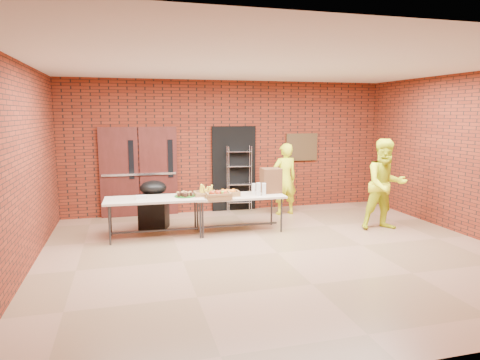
# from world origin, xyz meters

# --- Properties ---
(room) EXTENTS (8.08, 7.08, 3.28)m
(room) POSITION_xyz_m (0.00, 0.00, 1.60)
(room) COLOR #856748
(room) RESTS_ON ground
(double_doors) EXTENTS (1.78, 0.12, 2.10)m
(double_doors) POSITION_xyz_m (-2.20, 3.44, 1.05)
(double_doors) COLOR #4A1815
(double_doors) RESTS_ON room
(dark_doorway) EXTENTS (1.10, 0.06, 2.10)m
(dark_doorway) POSITION_xyz_m (0.10, 3.46, 1.05)
(dark_doorway) COLOR black
(dark_doorway) RESTS_ON room
(bronze_plaque) EXTENTS (0.85, 0.04, 0.70)m
(bronze_plaque) POSITION_xyz_m (1.90, 3.45, 1.55)
(bronze_plaque) COLOR #47311C
(bronze_plaque) RESTS_ON room
(wire_rack) EXTENTS (0.62, 0.29, 1.62)m
(wire_rack) POSITION_xyz_m (0.20, 3.32, 0.81)
(wire_rack) COLOR silver
(wire_rack) RESTS_ON room
(table_left) EXTENTS (1.92, 0.84, 0.78)m
(table_left) POSITION_xyz_m (-1.99, 1.54, 0.71)
(table_left) COLOR beige
(table_left) RESTS_ON room
(table_right) EXTENTS (1.84, 0.79, 0.75)m
(table_right) POSITION_xyz_m (-0.28, 1.54, 0.69)
(table_right) COLOR beige
(table_right) RESTS_ON room
(basket_bananas) EXTENTS (0.44, 0.34, 0.14)m
(basket_bananas) POSITION_xyz_m (-0.98, 1.54, 0.81)
(basket_bananas) COLOR #94623C
(basket_bananas) RESTS_ON table_right
(basket_oranges) EXTENTS (0.40, 0.31, 0.13)m
(basket_oranges) POSITION_xyz_m (-0.49, 1.53, 0.81)
(basket_oranges) COLOR #94623C
(basket_oranges) RESTS_ON table_right
(basket_apples) EXTENTS (0.48, 0.38, 0.15)m
(basket_apples) POSITION_xyz_m (-0.76, 1.33, 0.82)
(basket_apples) COLOR #94623C
(basket_apples) RESTS_ON table_right
(muffin_tray) EXTENTS (0.40, 0.40, 0.10)m
(muffin_tray) POSITION_xyz_m (-1.40, 1.55, 0.83)
(muffin_tray) COLOR #1A5516
(muffin_tray) RESTS_ON table_left
(napkin_box) EXTENTS (0.20, 0.13, 0.07)m
(napkin_box) POSITION_xyz_m (-2.23, 1.52, 0.81)
(napkin_box) COLOR silver
(napkin_box) RESTS_ON table_left
(coffee_dispenser) EXTENTS (0.39, 0.35, 0.52)m
(coffee_dispenser) POSITION_xyz_m (0.44, 1.66, 1.01)
(coffee_dispenser) COLOR #4F2E1B
(coffee_dispenser) RESTS_ON table_right
(cup_stack_front) EXTENTS (0.09, 0.09, 0.27)m
(cup_stack_front) POSITION_xyz_m (0.08, 1.37, 0.89)
(cup_stack_front) COLOR silver
(cup_stack_front) RESTS_ON table_right
(cup_stack_mid) EXTENTS (0.08, 0.08, 0.25)m
(cup_stack_mid) POSITION_xyz_m (0.20, 1.38, 0.88)
(cup_stack_mid) COLOR silver
(cup_stack_mid) RESTS_ON table_right
(cup_stack_back) EXTENTS (0.08, 0.08, 0.23)m
(cup_stack_back) POSITION_xyz_m (0.03, 1.54, 0.87)
(cup_stack_back) COLOR silver
(cup_stack_back) RESTS_ON table_right
(covered_grill) EXTENTS (0.68, 0.62, 1.02)m
(covered_grill) POSITION_xyz_m (-1.96, 2.21, 0.51)
(covered_grill) COLOR black
(covered_grill) RESTS_ON room
(volunteer_woman) EXTENTS (0.66, 0.47, 1.71)m
(volunteer_woman) POSITION_xyz_m (1.16, 2.70, 0.86)
(volunteer_woman) COLOR #DFED1A
(volunteer_woman) RESTS_ON room
(volunteer_man) EXTENTS (0.99, 0.81, 1.89)m
(volunteer_man) POSITION_xyz_m (2.69, 0.90, 0.95)
(volunteer_man) COLOR #DFED1A
(volunteer_man) RESTS_ON room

